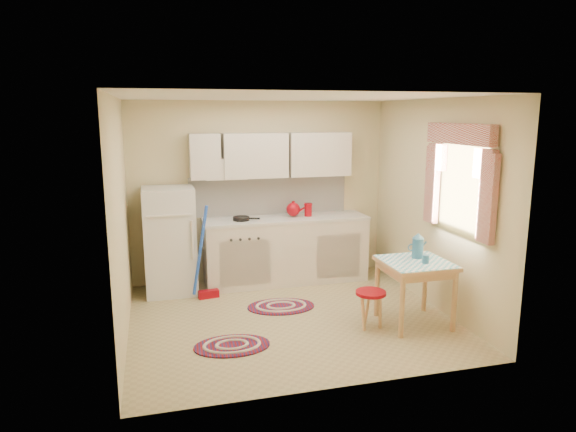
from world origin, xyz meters
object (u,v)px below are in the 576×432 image
(fridge, at_px, (170,241))
(base_cabinets, at_px, (286,251))
(stool, at_px, (370,309))
(table, at_px, (414,293))

(fridge, height_order, base_cabinets, fridge)
(fridge, xyz_separation_m, stool, (2.07, -1.74, -0.49))
(fridge, distance_m, base_cabinets, 1.60)
(table, bearing_deg, stool, 178.29)
(table, height_order, stool, table)
(table, xyz_separation_m, stool, (-0.52, 0.02, -0.15))
(fridge, bearing_deg, base_cabinets, 1.82)
(base_cabinets, relative_size, table, 3.12)
(base_cabinets, bearing_deg, stool, -74.64)
(fridge, distance_m, stool, 2.75)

